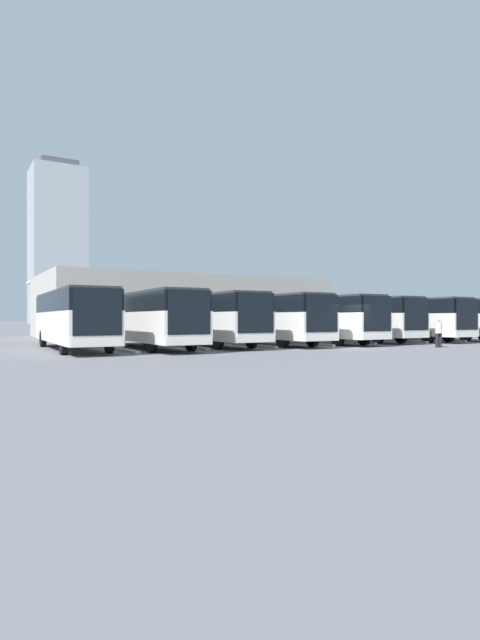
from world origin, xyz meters
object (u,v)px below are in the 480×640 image
Objects in this scene: bus_2 at (353,318)px; bus_5 at (207,317)px; bus_3 at (315,317)px; bus_4 at (265,317)px; bus_6 at (148,317)px; bus_7 at (73,317)px; pedestrian at (439,332)px; bus_1 at (399,318)px; bus_0 at (434,318)px.

bus_2 is 12.13m from bus_5.
bus_3 and bus_4 have the same top height.
bus_6 is at bearing 2.04° from bus_3.
bus_3 is (4.04, 0.59, 0.00)m from bus_2.
bus_7 is at bearing 1.03° from bus_5.
bus_7 is 20.93m from pedestrian.
bus_5 is at bearing 158.30° from pedestrian.
bus_4 is at bearing -176.66° from bus_6.
bus_1 is at bearing 179.78° from bus_7.
bus_5 is at bearing -3.96° from bus_4.
bus_1 is 7.16× the size of pedestrian.
bus_7 is (16.17, -0.67, 0.00)m from bus_3.
bus_0 is 4.04m from bus_1.
bus_6 is at bearing 171.49° from bus_7.
bus_3 is at bearing 0.72° from bus_0.
bus_1 is (4.04, -0.05, 0.00)m from bus_0.
bus_2 is (4.04, -0.75, 0.00)m from bus_1.
bus_4 and bus_6 have the same top height.
bus_7 is (24.26, -0.84, 0.00)m from bus_1.
bus_1 is at bearing -179.80° from bus_4.
pedestrian is (-19.09, 8.53, -0.85)m from bus_7.
bus_3 is 1.00× the size of bus_6.
bus_1 is at bearing 1.00° from bus_0.
bus_0 is at bearing -179.60° from bus_4.
bus_2 is 1.00× the size of bus_5.
pedestrian is (9.21, 7.64, -0.85)m from bus_0.
bus_5 is 4.09m from bus_6.
bus_4 is (12.13, -0.33, 0.00)m from bus_1.
bus_7 is (4.04, -0.73, 0.00)m from bus_6.
bus_0 and bus_1 have the same top height.
bus_6 is 4.11m from bus_7.
bus_2 is at bearing -8.82° from bus_1.
bus_7 is at bearing -0.22° from bus_1.
bus_6 is (4.04, 0.63, 0.00)m from bus_5.
bus_0 is 1.00× the size of bus_6.
bus_6 is at bearing 168.35° from pedestrian.
bus_5 is at bearing -0.48° from bus_0.
bus_7 is at bearing -0.62° from bus_3.
pedestrian is (-2.92, 7.86, -0.85)m from bus_3.
bus_4 is 1.00× the size of bus_7.
pedestrian is (-11.00, 8.43, -0.85)m from bus_5.
bus_0 is 7.16× the size of pedestrian.
bus_2 is at bearing -175.24° from bus_4.
bus_3 is 1.00× the size of bus_7.
bus_5 is 1.00× the size of bus_7.
bus_2 is 4.09m from bus_3.
bus_5 is at bearing 1.85° from bus_2.
pedestrian is at bearing 144.30° from bus_5.
bus_7 is (20.22, -0.08, 0.00)m from bus_2.
bus_4 is at bearing 0.40° from bus_0.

